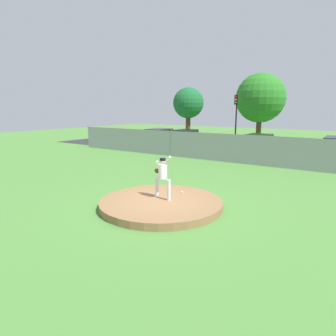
% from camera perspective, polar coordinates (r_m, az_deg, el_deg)
% --- Properties ---
extents(ground_plane, '(80.00, 80.00, 0.00)m').
position_cam_1_polar(ground_plane, '(15.94, 11.32, -1.61)').
color(ground_plane, '#4C8438').
extents(asphalt_strip, '(44.00, 7.00, 0.01)m').
position_cam_1_polar(asphalt_strip, '(23.87, 19.39, 2.29)').
color(asphalt_strip, '#2B2B2D').
rests_on(asphalt_strip, ground_plane).
extents(pitchers_mound, '(4.48, 4.48, 0.26)m').
position_cam_1_polar(pitchers_mound, '(10.82, -1.35, -6.93)').
color(pitchers_mound, olive).
rests_on(pitchers_mound, ground_plane).
extents(pitcher_youth, '(0.78, 0.32, 1.64)m').
position_cam_1_polar(pitcher_youth, '(10.74, -1.08, -1.13)').
color(pitcher_youth, silver).
rests_on(pitcher_youth, pitchers_mound).
extents(baseball, '(0.07, 0.07, 0.07)m').
position_cam_1_polar(baseball, '(11.66, 2.78, -4.72)').
color(baseball, white).
rests_on(baseball, pitchers_mound).
extents(chainlink_fence, '(31.02, 0.07, 2.01)m').
position_cam_1_polar(chainlink_fence, '(19.46, 16.09, 3.38)').
color(chainlink_fence, gray).
rests_on(chainlink_fence, ground_plane).
extents(parked_car_white, '(1.98, 4.26, 1.69)m').
position_cam_1_polar(parked_car_white, '(27.94, -1.78, 5.83)').
color(parked_car_white, silver).
rests_on(parked_car_white, ground_plane).
extents(parked_car_charcoal, '(2.03, 4.40, 1.60)m').
position_cam_1_polar(parked_car_charcoal, '(23.87, 17.03, 4.29)').
color(parked_car_charcoal, '#232328').
rests_on(parked_car_charcoal, ground_plane).
extents(parked_car_burgundy, '(1.94, 4.18, 1.70)m').
position_cam_1_polar(parked_car_burgundy, '(26.58, 3.22, 5.54)').
color(parked_car_burgundy, maroon).
rests_on(parked_car_burgundy, ground_plane).
extents(traffic_cone_orange, '(0.40, 0.40, 0.55)m').
position_cam_1_polar(traffic_cone_orange, '(22.55, 20.85, 2.35)').
color(traffic_cone_orange, orange).
rests_on(traffic_cone_orange, asphalt_strip).
extents(traffic_light_near, '(0.28, 0.46, 4.82)m').
position_cam_1_polar(traffic_light_near, '(29.12, 13.11, 10.70)').
color(traffic_light_near, black).
rests_on(traffic_light_near, ground_plane).
extents(tree_slender_far, '(3.81, 3.81, 6.15)m').
position_cam_1_polar(tree_slender_far, '(37.45, 3.98, 12.46)').
color(tree_slender_far, '#4C331E').
rests_on(tree_slender_far, ground_plane).
extents(tree_tall_centre, '(5.41, 5.41, 7.41)m').
position_cam_1_polar(tree_tall_centre, '(34.75, 17.56, 12.85)').
color(tree_tall_centre, '#4C331E').
rests_on(tree_tall_centre, ground_plane).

